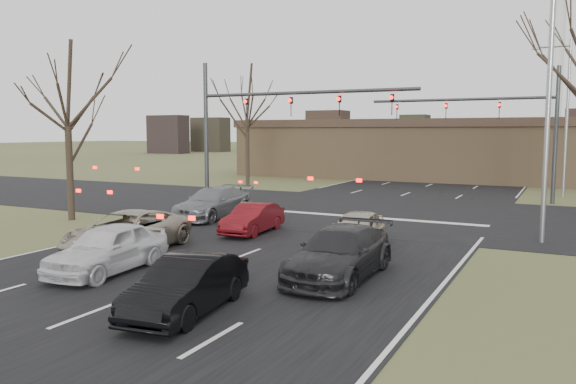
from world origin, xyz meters
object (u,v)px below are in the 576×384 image
streetlight_right_near (544,95)px  car_silver_ahead (357,229)px  building (471,149)px  streetlight_right_far (564,110)px  car_silver_suv (127,232)px  car_charcoal_sedan (340,253)px  mast_arm_near (257,116)px  car_white_sedan (108,248)px  mast_arm_far (505,118)px  car_black_hatch (187,285)px  car_red_ahead (253,218)px  car_grey_ahead (213,203)px

streetlight_right_near → car_silver_ahead: 8.60m
building → streetlight_right_far: streetlight_right_far is taller
streetlight_right_far → car_silver_ahead: bearing=-106.9°
car_silver_suv → car_charcoal_sedan: car_charcoal_sedan is taller
mast_arm_near → car_silver_suv: bearing=-83.8°
streetlight_right_far → car_white_sedan: streetlight_right_far is taller
mast_arm_far → car_black_hatch: 26.51m
mast_arm_near → car_charcoal_sedan: (9.23, -11.24, -4.34)m
building → car_red_ahead: (-3.91, -31.15, -2.05)m
mast_arm_near → car_silver_ahead: size_ratio=3.06×
building → car_white_sedan: building is taller
building → mast_arm_far: size_ratio=3.81×
car_red_ahead → car_silver_ahead: size_ratio=0.95×
car_grey_ahead → car_red_ahead: car_grey_ahead is taller
car_grey_ahead → car_silver_suv: bearing=-79.3°
mast_arm_far → car_silver_ahead: bearing=-100.8°
mast_arm_far → car_white_sedan: bearing=-110.0°
mast_arm_far → car_black_hatch: bearing=-99.3°
car_charcoal_sedan → car_silver_ahead: 4.43m
building → car_silver_suv: size_ratio=8.20×
car_charcoal_sedan → car_silver_ahead: (-1.04, 4.30, -0.05)m
streetlight_right_far → car_black_hatch: 31.10m
car_grey_ahead → streetlight_right_far: bearing=47.6°
building → car_charcoal_sedan: bearing=-86.8°
building → car_black_hatch: size_ratio=10.52×
building → car_silver_ahead: size_ratio=10.71×
car_charcoal_sedan → mast_arm_near: bearing=128.7°
car_grey_ahead → mast_arm_far: bearing=46.9°
car_black_hatch → car_red_ahead: 10.42m
car_silver_suv → car_silver_ahead: car_silver_suv is taller
streetlight_right_far → car_silver_ahead: streetlight_right_far is taller
building → streetlight_right_near: 28.97m
streetlight_right_near → car_red_ahead: bearing=-163.7°
building → mast_arm_far: bearing=-74.4°
mast_arm_far → car_charcoal_sedan: (-2.18, -21.24, -4.29)m
car_white_sedan → car_silver_suv: bearing=117.0°
streetlight_right_near → car_grey_ahead: bearing=-178.1°
car_silver_suv → car_grey_ahead: size_ratio=1.01×
streetlight_right_far → car_silver_suv: bearing=-117.8°
streetlight_right_far → car_silver_suv: 29.02m
car_silver_ahead → car_white_sedan: bearing=-133.9°
car_white_sedan → car_red_ahead: size_ratio=1.15×
car_red_ahead → car_silver_suv: bearing=-115.8°
mast_arm_far → car_black_hatch: (-4.20, -25.81, -4.35)m
car_silver_suv → streetlight_right_near: bearing=28.6°
mast_arm_near → car_white_sedan: size_ratio=2.80×
mast_arm_far → car_red_ahead: size_ratio=2.96×
car_white_sedan → car_silver_ahead: (5.45, 6.84, -0.06)m
mast_arm_far → car_grey_ahead: bearing=-131.5°
car_red_ahead → car_silver_ahead: (4.87, -0.79, 0.06)m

